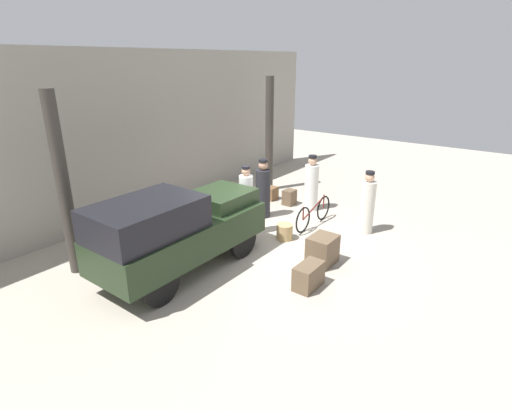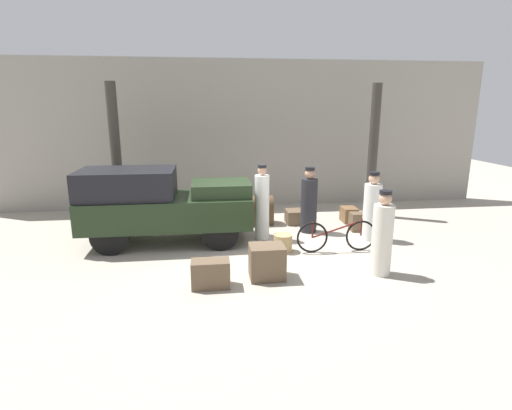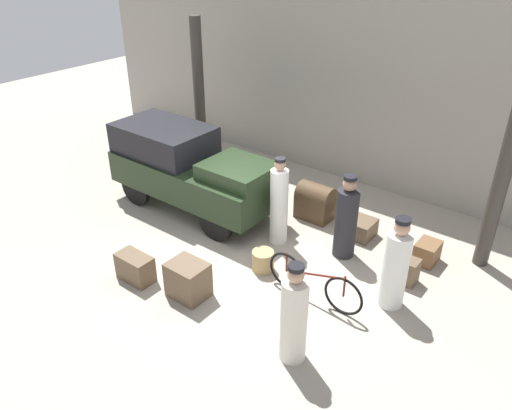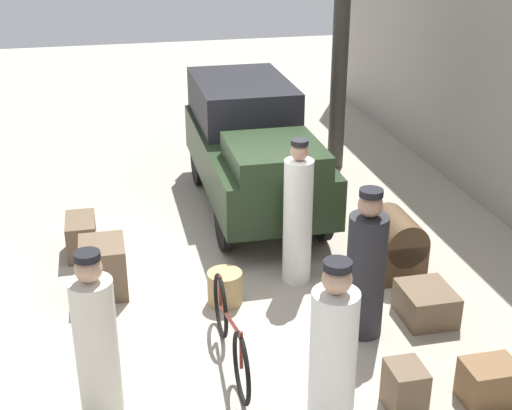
{
  "view_description": "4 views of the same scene",
  "coord_description": "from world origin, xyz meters",
  "px_view_note": "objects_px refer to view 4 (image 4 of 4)",
  "views": [
    {
      "loc": [
        -6.93,
        -5.17,
        4.22
      ],
      "look_at": [
        0.2,
        0.2,
        0.95
      ],
      "focal_mm": 28.0,
      "sensor_mm": 36.0,
      "label": 1
    },
    {
      "loc": [
        -0.86,
        -8.46,
        3.12
      ],
      "look_at": [
        0.2,
        0.2,
        0.95
      ],
      "focal_mm": 28.0,
      "sensor_mm": 36.0,
      "label": 2
    },
    {
      "loc": [
        5.16,
        -6.19,
        5.46
      ],
      "look_at": [
        0.2,
        0.2,
        0.95
      ],
      "focal_mm": 35.0,
      "sensor_mm": 36.0,
      "label": 3
    },
    {
      "loc": [
        7.73,
        -1.48,
        4.34
      ],
      "look_at": [
        0.2,
        0.2,
        0.95
      ],
      "focal_mm": 50.0,
      "sensor_mm": 36.0,
      "label": 4
    }
  ],
  "objects_px": {
    "porter_standing_middle": "(96,343)",
    "suitcase_black_upright": "(426,303)",
    "porter_with_bicycle": "(298,218)",
    "wicker_basket": "(225,288)",
    "trunk_barrel_dark": "(396,244)",
    "trunk_umber_medium": "(405,388)",
    "bicycle": "(230,334)",
    "conductor_in_dark_uniform": "(333,355)",
    "suitcase_small_leather": "(103,268)",
    "trunk_large_brown": "(489,383)",
    "trunk_wicker_pale": "(81,236)",
    "truck": "(252,143)",
    "porter_lifting_near_truck": "(366,270)"
  },
  "relations": [
    {
      "from": "porter_standing_middle",
      "to": "trunk_wicker_pale",
      "type": "relative_size",
      "value": 2.41
    },
    {
      "from": "conductor_in_dark_uniform",
      "to": "suitcase_small_leather",
      "type": "height_order",
      "value": "conductor_in_dark_uniform"
    },
    {
      "from": "porter_standing_middle",
      "to": "trunk_barrel_dark",
      "type": "height_order",
      "value": "porter_standing_middle"
    },
    {
      "from": "bicycle",
      "to": "wicker_basket",
      "type": "height_order",
      "value": "bicycle"
    },
    {
      "from": "porter_lifting_near_truck",
      "to": "trunk_wicker_pale",
      "type": "bearing_deg",
      "value": -130.53
    },
    {
      "from": "truck",
      "to": "wicker_basket",
      "type": "distance_m",
      "value": 2.94
    },
    {
      "from": "trunk_wicker_pale",
      "to": "trunk_umber_medium",
      "type": "bearing_deg",
      "value": 37.04
    },
    {
      "from": "suitcase_small_leather",
      "to": "bicycle",
      "type": "bearing_deg",
      "value": 34.59
    },
    {
      "from": "bicycle",
      "to": "suitcase_black_upright",
      "type": "xyz_separation_m",
      "value": [
        -0.36,
        2.26,
        -0.17
      ]
    },
    {
      "from": "truck",
      "to": "porter_lifting_near_truck",
      "type": "relative_size",
      "value": 2.3
    },
    {
      "from": "conductor_in_dark_uniform",
      "to": "trunk_barrel_dark",
      "type": "bearing_deg",
      "value": 146.54
    },
    {
      "from": "truck",
      "to": "suitcase_small_leather",
      "type": "distance_m",
      "value": 3.16
    },
    {
      "from": "porter_standing_middle",
      "to": "trunk_umber_medium",
      "type": "distance_m",
      "value": 2.79
    },
    {
      "from": "truck",
      "to": "porter_lifting_near_truck",
      "type": "xyz_separation_m",
      "value": [
        3.6,
        0.43,
        -0.22
      ]
    },
    {
      "from": "truck",
      "to": "trunk_large_brown",
      "type": "relative_size",
      "value": 7.69
    },
    {
      "from": "wicker_basket",
      "to": "porter_with_bicycle",
      "type": "distance_m",
      "value": 1.19
    },
    {
      "from": "suitcase_small_leather",
      "to": "trunk_barrel_dark",
      "type": "relative_size",
      "value": 0.82
    },
    {
      "from": "truck",
      "to": "trunk_barrel_dark",
      "type": "distance_m",
      "value": 2.81
    },
    {
      "from": "trunk_wicker_pale",
      "to": "suitcase_black_upright",
      "type": "relative_size",
      "value": 1.07
    },
    {
      "from": "porter_standing_middle",
      "to": "porter_with_bicycle",
      "type": "relative_size",
      "value": 0.91
    },
    {
      "from": "trunk_umber_medium",
      "to": "trunk_barrel_dark",
      "type": "height_order",
      "value": "trunk_barrel_dark"
    },
    {
      "from": "porter_standing_middle",
      "to": "suitcase_black_upright",
      "type": "bearing_deg",
      "value": 102.77
    },
    {
      "from": "conductor_in_dark_uniform",
      "to": "trunk_barrel_dark",
      "type": "distance_m",
      "value": 3.0
    },
    {
      "from": "suitcase_small_leather",
      "to": "trunk_barrel_dark",
      "type": "bearing_deg",
      "value": 85.16
    },
    {
      "from": "wicker_basket",
      "to": "trunk_wicker_pale",
      "type": "distance_m",
      "value": 2.26
    },
    {
      "from": "trunk_umber_medium",
      "to": "trunk_barrel_dark",
      "type": "relative_size",
      "value": 0.6
    },
    {
      "from": "truck",
      "to": "porter_standing_middle",
      "type": "distance_m",
      "value": 4.89
    },
    {
      "from": "trunk_barrel_dark",
      "to": "trunk_wicker_pale",
      "type": "bearing_deg",
      "value": -109.53
    },
    {
      "from": "porter_lifting_near_truck",
      "to": "trunk_large_brown",
      "type": "bearing_deg",
      "value": 28.74
    },
    {
      "from": "trunk_large_brown",
      "to": "porter_with_bicycle",
      "type": "bearing_deg",
      "value": -156.55
    },
    {
      "from": "conductor_in_dark_uniform",
      "to": "trunk_umber_medium",
      "type": "xyz_separation_m",
      "value": [
        -0.04,
        0.72,
        -0.51
      ]
    },
    {
      "from": "wicker_basket",
      "to": "trunk_wicker_pale",
      "type": "relative_size",
      "value": 0.6
    },
    {
      "from": "wicker_basket",
      "to": "trunk_umber_medium",
      "type": "xyz_separation_m",
      "value": [
        2.19,
        1.26,
        0.04
      ]
    },
    {
      "from": "porter_standing_middle",
      "to": "trunk_large_brown",
      "type": "xyz_separation_m",
      "value": [
        0.64,
        3.49,
        -0.54
      ]
    },
    {
      "from": "trunk_large_brown",
      "to": "suitcase_black_upright",
      "type": "bearing_deg",
      "value": 178.27
    },
    {
      "from": "trunk_umber_medium",
      "to": "suitcase_black_upright",
      "type": "distance_m",
      "value": 1.62
    },
    {
      "from": "porter_with_bicycle",
      "to": "trunk_large_brown",
      "type": "xyz_separation_m",
      "value": [
        2.58,
        1.12,
        -0.63
      ]
    },
    {
      "from": "conductor_in_dark_uniform",
      "to": "trunk_large_brown",
      "type": "relative_size",
      "value": 3.31
    },
    {
      "from": "porter_standing_middle",
      "to": "porter_with_bicycle",
      "type": "height_order",
      "value": "porter_with_bicycle"
    },
    {
      "from": "truck",
      "to": "trunk_umber_medium",
      "type": "height_order",
      "value": "truck"
    },
    {
      "from": "truck",
      "to": "trunk_barrel_dark",
      "type": "bearing_deg",
      "value": 27.82
    },
    {
      "from": "suitcase_small_leather",
      "to": "trunk_large_brown",
      "type": "bearing_deg",
      "value": 50.56
    },
    {
      "from": "truck",
      "to": "suitcase_black_upright",
      "type": "bearing_deg",
      "value": 19.08
    },
    {
      "from": "porter_lifting_near_truck",
      "to": "conductor_in_dark_uniform",
      "type": "height_order",
      "value": "porter_lifting_near_truck"
    },
    {
      "from": "porter_lifting_near_truck",
      "to": "porter_standing_middle",
      "type": "height_order",
      "value": "porter_lifting_near_truck"
    },
    {
      "from": "trunk_wicker_pale",
      "to": "suitcase_black_upright",
      "type": "height_order",
      "value": "trunk_wicker_pale"
    },
    {
      "from": "trunk_barrel_dark",
      "to": "truck",
      "type": "bearing_deg",
      "value": -152.18
    },
    {
      "from": "wicker_basket",
      "to": "trunk_barrel_dark",
      "type": "bearing_deg",
      "value": 96.72
    },
    {
      "from": "conductor_in_dark_uniform",
      "to": "porter_with_bicycle",
      "type": "distance_m",
      "value": 2.6
    },
    {
      "from": "suitcase_small_leather",
      "to": "trunk_umber_medium",
      "type": "bearing_deg",
      "value": 43.45
    }
  ]
}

